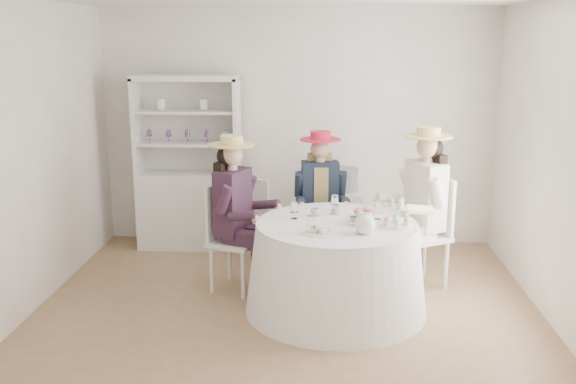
{
  "coord_description": "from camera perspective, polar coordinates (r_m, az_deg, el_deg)",
  "views": [
    {
      "loc": [
        0.32,
        -5.35,
        2.38
      ],
      "look_at": [
        0.0,
        0.1,
        1.05
      ],
      "focal_mm": 40.0,
      "sensor_mm": 36.0,
      "label": 1
    }
  ],
  "objects": [
    {
      "name": "cupcake_stand",
      "position": [
        5.51,
        9.64,
        -2.17
      ],
      "size": [
        0.25,
        0.25,
        0.24
      ],
      "rotation": [
        0.0,
        0.0,
        -0.4
      ],
      "color": "white",
      "rests_on": "tea_table"
    },
    {
      "name": "wall_left",
      "position": [
        6.03,
        -21.96,
        2.84
      ],
      "size": [
        0.0,
        4.5,
        4.5
      ],
      "primitive_type": "plane",
      "rotation": [
        1.57,
        0.0,
        1.57
      ],
      "color": "silver",
      "rests_on": "ground"
    },
    {
      "name": "teacup_c",
      "position": [
        5.75,
        6.22,
        -1.96
      ],
      "size": [
        0.1,
        0.1,
        0.06
      ],
      "primitive_type": "imported",
      "rotation": [
        0.0,
        0.0,
        -0.29
      ],
      "color": "white",
      "rests_on": "tea_table"
    },
    {
      "name": "teacup_a",
      "position": [
        5.76,
        2.43,
        -1.86
      ],
      "size": [
        0.08,
        0.08,
        0.06
      ],
      "primitive_type": "imported",
      "rotation": [
        0.0,
        0.0,
        0.04
      ],
      "color": "white",
      "rests_on": "tea_table"
    },
    {
      "name": "tea_table",
      "position": [
        5.71,
        4.27,
        -6.66
      ],
      "size": [
        1.6,
        1.6,
        0.81
      ],
      "rotation": [
        0.0,
        0.0,
        -0.27
      ],
      "color": "white",
      "rests_on": "ground"
    },
    {
      "name": "guest_left",
      "position": [
        6.02,
        -4.71,
        -1.15
      ],
      "size": [
        0.62,
        0.57,
        1.5
      ],
      "rotation": [
        0.0,
        0.0,
        1.19
      ],
      "color": "silver",
      "rests_on": "ground"
    },
    {
      "name": "hutch",
      "position": [
        7.42,
        -8.7,
        0.42
      ],
      "size": [
        1.26,
        0.68,
        1.97
      ],
      "rotation": [
        0.0,
        0.0,
        -0.22
      ],
      "color": "silver",
      "rests_on": "ground"
    },
    {
      "name": "spare_chair",
      "position": [
        6.82,
        -2.58,
        -2.25
      ],
      "size": [
        0.53,
        0.53,
        0.95
      ],
      "rotation": [
        0.0,
        0.0,
        2.66
      ],
      "color": "silver",
      "rests_on": "ground"
    },
    {
      "name": "wall_front",
      "position": [
        3.52,
        -2.0,
        -3.35
      ],
      "size": [
        4.5,
        0.0,
        4.5
      ],
      "primitive_type": "plane",
      "rotation": [
        -1.57,
        0.0,
        0.0
      ],
      "color": "silver",
      "rests_on": "ground"
    },
    {
      "name": "stemware_set",
      "position": [
        5.56,
        4.36,
        -2.0
      ],
      "size": [
        0.82,
        0.79,
        0.15
      ],
      "color": "white",
      "rests_on": "tea_table"
    },
    {
      "name": "wall_right",
      "position": [
        5.79,
        22.8,
        2.34
      ],
      "size": [
        0.0,
        4.5,
        4.5
      ],
      "primitive_type": "plane",
      "rotation": [
        1.57,
        0.0,
        -1.57
      ],
      "color": "silver",
      "rests_on": "ground"
    },
    {
      "name": "ground",
      "position": [
        5.87,
        -0.06,
        -10.24
      ],
      "size": [
        4.5,
        4.5,
        0.0
      ],
      "primitive_type": "plane",
      "color": "olive",
      "rests_on": "ground"
    },
    {
      "name": "teacup_b",
      "position": [
        5.82,
        4.28,
        -1.7
      ],
      "size": [
        0.08,
        0.08,
        0.07
      ],
      "primitive_type": "imported",
      "rotation": [
        0.0,
        0.0,
        0.17
      ],
      "color": "white",
      "rests_on": "tea_table"
    },
    {
      "name": "guest_right",
      "position": [
        6.22,
        11.9,
        -0.56
      ],
      "size": [
        0.66,
        0.6,
        1.56
      ],
      "rotation": [
        0.0,
        0.0,
        -1.09
      ],
      "color": "silver",
      "rests_on": "ground"
    },
    {
      "name": "sandwich_plate",
      "position": [
        5.27,
        2.8,
        -3.54
      ],
      "size": [
        0.25,
        0.25,
        0.06
      ],
      "rotation": [
        0.0,
        0.0,
        0.29
      ],
      "color": "white",
      "rests_on": "tea_table"
    },
    {
      "name": "flower_arrangement",
      "position": [
        5.54,
        6.79,
        -2.0
      ],
      "size": [
        0.18,
        0.18,
        0.07
      ],
      "rotation": [
        0.0,
        0.0,
        -0.2
      ],
      "color": "pink",
      "rests_on": "tea_table"
    },
    {
      "name": "guest_mid",
      "position": [
        6.56,
        2.87,
        -0.08
      ],
      "size": [
        0.54,
        0.56,
        1.45
      ],
      "rotation": [
        0.0,
        0.0,
        0.12
      ],
      "color": "silver",
      "rests_on": "ground"
    },
    {
      "name": "table_teapot",
      "position": [
        5.28,
        6.88,
        -2.88
      ],
      "size": [
        0.24,
        0.17,
        0.18
      ],
      "rotation": [
        0.0,
        0.0,
        0.32
      ],
      "color": "white",
      "rests_on": "tea_table"
    },
    {
      "name": "wall_back",
      "position": [
        7.43,
        0.86,
        5.72
      ],
      "size": [
        4.5,
        0.0,
        4.5
      ],
      "primitive_type": "plane",
      "rotation": [
        1.57,
        0.0,
        0.0
      ],
      "color": "silver",
      "rests_on": "ground"
    },
    {
      "name": "side_table",
      "position": [
        7.38,
        5.08,
        -2.46
      ],
      "size": [
        0.47,
        0.47,
        0.67
      ],
      "primitive_type": "cube",
      "rotation": [
        0.0,
        0.0,
        -0.09
      ],
      "color": "silver",
      "rests_on": "ground"
    },
    {
      "name": "hatbox",
      "position": [
        7.26,
        5.16,
        1.1
      ],
      "size": [
        0.31,
        0.31,
        0.27
      ],
      "primitive_type": "cylinder",
      "rotation": [
        0.0,
        0.0,
        0.18
      ],
      "color": "black",
      "rests_on": "side_table"
    },
    {
      "name": "flower_bowl",
      "position": [
        5.57,
        6.37,
        -2.52
      ],
      "size": [
        0.26,
        0.26,
        0.05
      ],
      "primitive_type": "imported",
      "rotation": [
        0.0,
        0.0,
        0.28
      ],
      "color": "white",
      "rests_on": "tea_table"
    }
  ]
}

